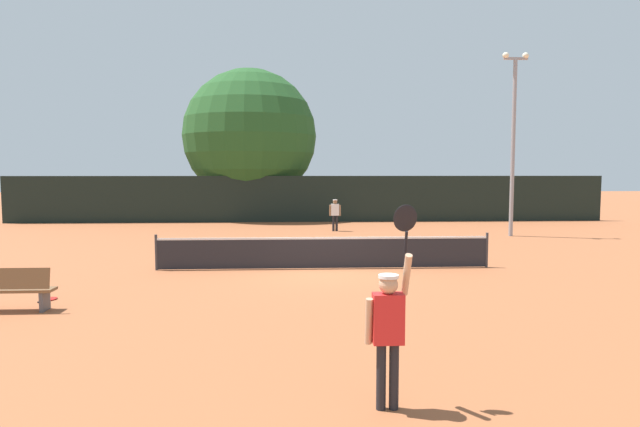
# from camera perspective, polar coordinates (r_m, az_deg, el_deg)

# --- Properties ---
(ground_plane) EXTENTS (120.00, 120.00, 0.00)m
(ground_plane) POSITION_cam_1_polar(r_m,az_deg,el_deg) (16.21, 0.44, -5.93)
(ground_plane) COLOR #9E5633
(tennis_net) EXTENTS (10.11, 0.08, 1.07)m
(tennis_net) POSITION_cam_1_polar(r_m,az_deg,el_deg) (16.12, 0.44, -4.14)
(tennis_net) COLOR #232328
(tennis_net) RESTS_ON ground
(perimeter_fence) EXTENTS (34.77, 0.12, 2.67)m
(perimeter_fence) POSITION_cam_1_polar(r_m,az_deg,el_deg) (30.87, -1.15, 1.57)
(perimeter_fence) COLOR black
(perimeter_fence) RESTS_ON ground
(player_serving) EXTENTS (0.68, 0.40, 2.55)m
(player_serving) POSITION_cam_1_polar(r_m,az_deg,el_deg) (6.72, 7.38, -11.28)
(player_serving) COLOR red
(player_serving) RESTS_ON ground
(player_receiving) EXTENTS (0.57, 0.23, 1.56)m
(player_receiving) POSITION_cam_1_polar(r_m,az_deg,el_deg) (26.15, 1.62, 0.16)
(player_receiving) COLOR white
(player_receiving) RESTS_ON ground
(tennis_ball) EXTENTS (0.07, 0.07, 0.07)m
(tennis_ball) POSITION_cam_1_polar(r_m,az_deg,el_deg) (20.19, 5.12, -3.76)
(tennis_ball) COLOR #CCE033
(tennis_ball) RESTS_ON ground
(spare_racket) EXTENTS (0.28, 0.52, 0.04)m
(spare_racket) POSITION_cam_1_polar(r_m,az_deg,el_deg) (13.84, -26.97, -8.17)
(spare_racket) COLOR black
(spare_racket) RESTS_ON ground
(courtside_bench) EXTENTS (1.80, 0.44, 0.95)m
(courtside_bench) POSITION_cam_1_polar(r_m,az_deg,el_deg) (13.02, -30.38, -7.02)
(courtside_bench) COLOR brown
(courtside_bench) RESTS_ON ground
(light_pole) EXTENTS (1.18, 0.28, 8.21)m
(light_pole) POSITION_cam_1_polar(r_m,az_deg,el_deg) (25.66, 20.02, 8.14)
(light_pole) COLOR gray
(light_pole) RESTS_ON ground
(large_tree) EXTENTS (8.32, 8.32, 9.31)m
(large_tree) POSITION_cam_1_polar(r_m,az_deg,el_deg) (34.01, -7.52, 8.22)
(large_tree) COLOR brown
(large_tree) RESTS_ON ground
(parked_car_near) EXTENTS (1.95, 4.22, 1.69)m
(parked_car_near) POSITION_cam_1_polar(r_m,az_deg,el_deg) (38.88, 2.23, 1.36)
(parked_car_near) COLOR black
(parked_car_near) RESTS_ON ground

